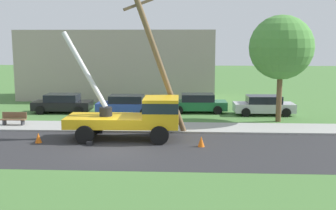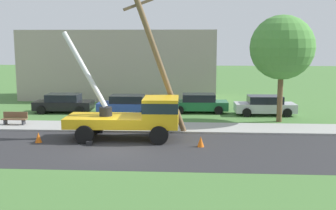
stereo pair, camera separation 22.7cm
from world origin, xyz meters
name	(u,v)px [view 1 (the left image)]	position (x,y,z in m)	size (l,w,h in m)	color
ground_plane	(143,110)	(0.00, 12.00, 0.00)	(120.00, 120.00, 0.00)	#477538
road_asphalt	(116,148)	(0.00, 0.00, 0.00)	(80.00, 7.34, 0.01)	#2B2B2D
sidewalk_strip	(130,127)	(0.00, 5.12, 0.05)	(80.00, 2.89, 0.10)	#9E9E99
utility_truck	(138,114)	(0.89, 2.10, 1.41)	(6.81, 3.21, 5.98)	gold
leaning_utility_pole	(158,60)	(1.94, 3.28, 4.37)	(3.56, 1.79, 8.54)	brown
traffic_cone_ahead	(201,141)	(4.37, 0.59, 0.28)	(0.36, 0.36, 0.56)	orange
traffic_cone_behind	(38,138)	(-4.36, 0.95, 0.28)	(0.36, 0.36, 0.56)	orange
parked_sedan_black	(63,103)	(-5.96, 10.40, 0.71)	(4.43, 2.06, 1.42)	black
parked_sedan_blue	(127,105)	(-0.97, 9.97, 0.71)	(4.40, 2.02, 1.42)	#263F99
parked_sedan_green	(198,103)	(4.36, 11.05, 0.71)	(4.45, 2.10, 1.42)	#1E6638
parked_sedan_silver	(264,105)	(9.25, 10.29, 0.71)	(4.45, 2.10, 1.42)	#B7B7BF
park_bench	(14,119)	(-7.53, 5.18, 0.46)	(1.60, 0.45, 0.90)	brown
roadside_tree_near	(281,48)	(9.79, 7.67, 4.99)	(4.27, 4.27, 7.14)	brown
lowrise_building_backdrop	(119,64)	(-3.06, 18.95, 3.20)	(18.00, 6.00, 6.40)	#A5998C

